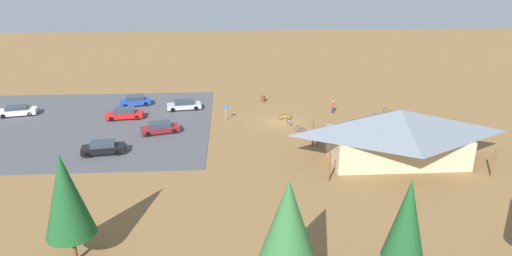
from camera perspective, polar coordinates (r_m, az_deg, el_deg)
The scene contains 24 objects.
ground at distance 58.61m, azimuth 3.06°, elevation 0.73°, with size 160.00×160.00×0.00m, color olive.
parking_lot_asphalt at distance 61.82m, azimuth -21.58°, elevation 0.35°, with size 33.57×28.25×0.05m, color #4C4C51.
bike_pavilion at distance 48.57m, azimuth 17.62°, elevation -0.49°, with size 16.53×9.07×5.66m.
trash_bin at distance 66.86m, azimuth 0.91°, elevation 3.70°, with size 0.60×0.60×0.90m, color brown.
lot_sign at distance 58.76m, azimuth -3.87°, elevation 2.22°, with size 0.56×0.08×2.20m.
pine_mideast at distance 27.10m, azimuth 4.07°, elevation -12.24°, with size 3.89×3.89×8.26m.
pine_center at distance 32.78m, azimuth -23.04°, elevation -7.91°, with size 3.36×3.36×8.22m.
pine_far_west at distance 29.50m, azimuth 18.61°, elevation -11.01°, with size 2.65×2.65×7.77m.
bicycle_blue_by_bin at distance 55.09m, azimuth 5.73°, elevation -0.24°, with size 1.16×1.47×0.91m.
bicycle_silver_yard_left at distance 53.95m, azimuth 7.05°, elevation -0.78°, with size 0.48×1.71×0.84m.
bicycle_green_mid_cluster at distance 58.69m, azimuth 14.85°, elevation 0.46°, with size 1.72×0.48×0.86m.
bicycle_white_near_porch at distance 57.84m, azimuth 4.24°, elevation 0.79°, with size 0.51×1.65×0.78m.
bicycle_red_yard_right at distance 51.84m, azimuth 7.90°, elevation -1.75°, with size 0.71×1.69×0.81m.
bicycle_orange_yard_center at distance 64.14m, azimuth 16.38°, elevation 2.01°, with size 0.73×1.52×0.78m.
bicycle_yellow_back_row at distance 59.48m, azimuth 3.74°, elevation 1.38°, with size 1.76×0.48×0.84m.
bicycle_purple_yard_front at distance 61.52m, azimuth 14.79°, elevation 1.41°, with size 0.73×1.64×0.84m.
bicycle_teal_edge_north at distance 56.39m, azimuth 11.34°, elevation -0.11°, with size 0.99×1.32×0.77m.
car_blue_aisle_side at distance 67.27m, azimuth -15.12°, elevation 3.36°, with size 4.58×2.95×1.44m.
car_silver_near_entry at distance 64.05m, azimuth -9.13°, elevation 2.92°, with size 4.93×2.59×1.33m.
car_red_by_curb at distance 61.99m, azimuth -16.36°, elevation 1.77°, with size 4.95×2.34×1.45m.
car_maroon_mid_lot at distance 55.84m, azimuth -12.11°, elevation 0.05°, with size 4.90×3.03×1.38m.
car_white_far_end at distance 68.81m, azimuth -28.06°, elevation 1.95°, with size 5.06×2.79×1.34m.
car_black_end_stall at distance 51.52m, azimuth -18.83°, elevation -2.38°, with size 4.74×2.45×1.43m.
visitor_at_bikes at distance 62.71m, azimuth 9.74°, elevation 2.68°, with size 0.39×0.40×1.74m.
Camera 1 is at (6.36, 54.73, 19.99)m, focal length 31.49 mm.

